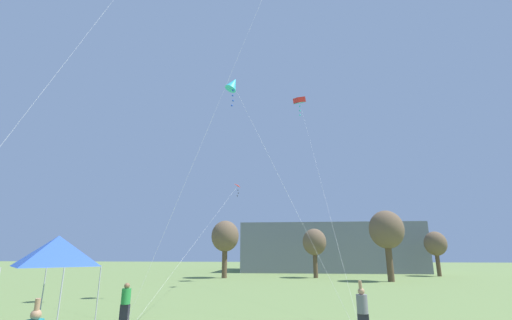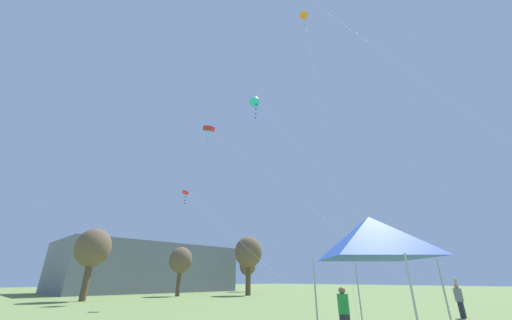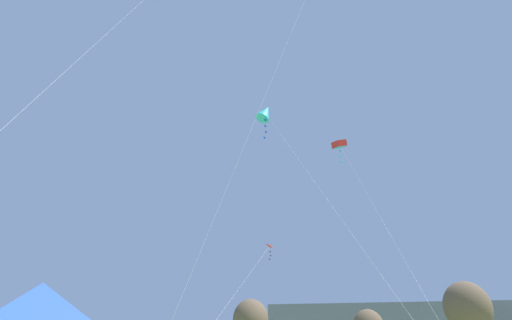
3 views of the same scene
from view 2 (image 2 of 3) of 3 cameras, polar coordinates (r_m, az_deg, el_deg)
distant_building at (r=59.31m, az=-20.87°, el=-19.58°), size 29.29×15.69×7.88m
tree_near_right at (r=56.91m, az=-1.70°, el=-20.52°), size 2.99×2.99×6.03m
tree_far_centre at (r=43.70m, az=-1.53°, el=-18.05°), size 3.94×3.94×7.95m
tree_far_left at (r=42.77m, az=-14.84°, el=-18.90°), size 3.09×3.09×6.23m
tree_far_right at (r=36.85m, az=-29.81°, el=-15.09°), size 3.60×3.60×7.26m
festival_tent at (r=9.81m, az=22.10°, el=-14.12°), size 2.93×2.93×3.90m
person_green_shirt at (r=12.76m, az=17.18°, el=-26.79°), size 0.42×0.42×1.79m
person_grey_shirt at (r=22.17m, az=35.54°, el=-21.62°), size 0.43×0.43×2.10m
kite_cyan_diamond_0 at (r=25.08m, az=-0.09°, el=12.08°), size 7.76×10.01×17.11m
kite_red_box_1 at (r=41.15m, az=-9.39°, el=6.10°), size 2.02×25.57×22.42m
kite_orange_diamond_3 at (r=35.39m, az=9.51°, el=27.00°), size 8.93×7.01×29.55m
kite_red_delta_4 at (r=27.70m, az=-13.68°, el=-6.58°), size 2.56×16.95×9.88m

